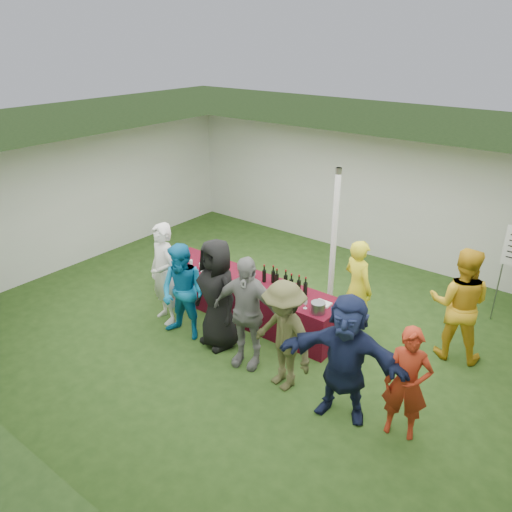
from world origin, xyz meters
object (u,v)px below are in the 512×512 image
Objects in this scene: staff_pourer at (357,288)px; customer_4 at (283,336)px; customer_0 at (163,274)px; staff_back at (459,304)px; customer_3 at (246,312)px; customer_6 at (407,384)px; dump_bucket at (318,308)px; customer_2 at (217,294)px; customer_1 at (183,292)px; customer_5 at (345,358)px; serving_table at (247,298)px.

customer_4 is at bearing 108.74° from staff_pourer.
staff_pourer is 0.93× the size of customer_0.
customer_4 is at bearing 39.75° from staff_back.
customer_3 is (1.92, -0.11, -0.01)m from customer_0.
customer_0 is 1.09× the size of customer_4.
staff_back reaches higher than customer_4.
customer_4 reaches higher than customer_6.
customer_3 is at bearing -129.58° from dump_bucket.
customer_1 is at bearing -151.40° from customer_2.
customer_3 is 1.72m from customer_5.
staff_pourer reaches higher than customer_4.
staff_pourer is at bearing 21.89° from serving_table.
dump_bucket is at bearing 121.58° from customer_5.
staff_pourer reaches higher than customer_6.
customer_2 is at bearing -174.73° from customer_4.
customer_5 reaches higher than customer_6.
customer_1 is 1.29m from customer_3.
customer_0 is at bearing 162.65° from customer_5.
customer_1 is 0.92× the size of customer_3.
customer_0 is at bearing 159.09° from customer_1.
dump_bucket is 2.75m from customer_0.
staff_pourer is at bearing 46.18° from customer_0.
dump_bucket is 0.13× the size of customer_5.
customer_2 is at bearing -151.98° from dump_bucket.
customer_0 is at bearing -137.07° from serving_table.
customer_0 is 4.42m from customer_6.
serving_table is at bearing 4.45° from staff_back.
serving_table is 1.67m from dump_bucket.
customer_3 is at bearing -51.75° from serving_table.
customer_4 is 0.93× the size of customer_5.
customer_2 reaches higher than customer_5.
customer_3 reaches higher than customer_6.
customer_5 is at bearing 58.76° from staff_back.
customer_4 is at bearing 10.79° from customer_0.
serving_table is 1.30m from customer_1.
customer_5 is at bearing 11.98° from customer_0.
customer_0 is (-2.64, -0.76, 0.07)m from dump_bucket.
staff_back reaches higher than customer_3.
customer_0 is at bearing 162.59° from customer_3.
customer_6 is at bearing -24.68° from dump_bucket.
customer_4 reaches higher than dump_bucket.
customer_3 is (-2.44, -2.16, -0.02)m from staff_back.
dump_bucket is 1.96m from customer_6.
customer_4 is (0.03, -0.97, 0.00)m from dump_bucket.
customer_6 is (2.50, 0.06, -0.13)m from customer_3.
customer_4 is (-1.69, -2.26, -0.09)m from staff_back.
customer_3 is at bearing 165.40° from customer_6.
customer_0 is 3.64m from customer_5.
customer_3 is (0.86, -1.09, 0.53)m from serving_table.
staff_back reaches higher than customer_1.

